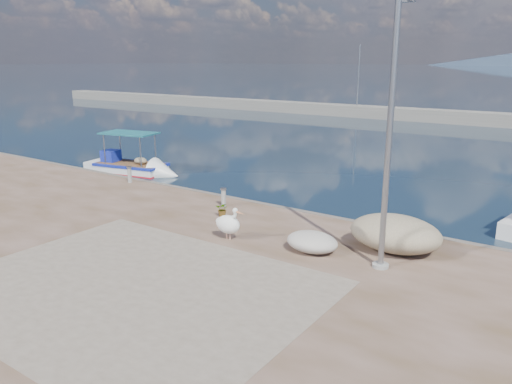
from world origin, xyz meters
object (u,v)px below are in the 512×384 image
object	(u,v)px
pelican	(229,224)
lamp_post	(389,146)
boat_left	(131,169)
bollard_near	(224,196)

from	to	relation	value
pelican	lamp_post	distance (m)	5.50
boat_left	bollard_near	bearing A→B (deg)	-32.09
pelican	lamp_post	bearing A→B (deg)	11.92
boat_left	pelican	xyz separation A→B (m)	(11.63, -6.28, 0.81)
boat_left	pelican	world-z (taller)	boat_left
pelican	lamp_post	xyz separation A→B (m)	(4.69, 0.65, 2.79)
lamp_post	boat_left	bearing A→B (deg)	160.99
pelican	bollard_near	xyz separation A→B (m)	(-2.39, 2.75, -0.11)
boat_left	pelican	bearing A→B (deg)	-39.59
pelican	bollard_near	size ratio (longest dim) A/B	1.52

